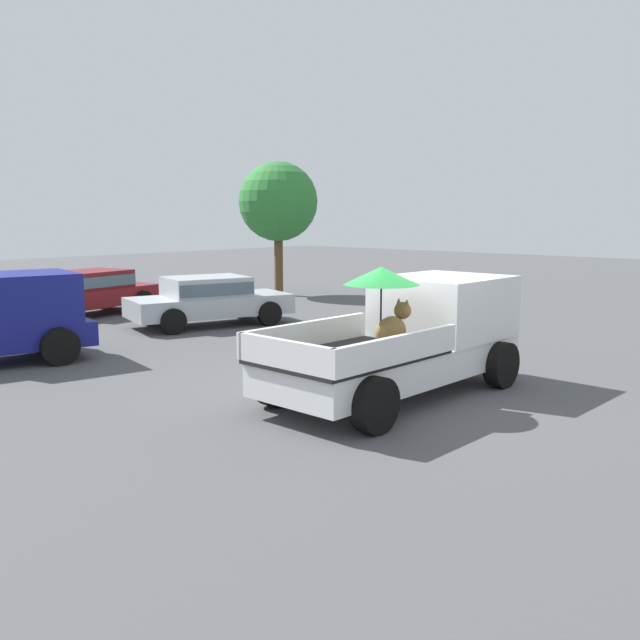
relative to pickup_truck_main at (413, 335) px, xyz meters
The scene contains 5 objects.
ground_plane 1.07m from the pickup_truck_main, behind, with size 80.00×80.00×0.00m, color #4C4C4F.
pickup_truck_main is the anchor object (origin of this frame).
parked_sedan_near 8.39m from the pickup_truck_main, 75.57° to the left, with size 4.62×2.91×1.33m.
parked_sedan_far 12.36m from the pickup_truck_main, 85.79° to the left, with size 4.55×2.57×1.33m.
tree_by_lot 14.74m from the pickup_truck_main, 54.86° to the left, with size 2.91×2.91×4.91m.
Camera 1 is at (-8.97, -6.55, 2.97)m, focal length 38.57 mm.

